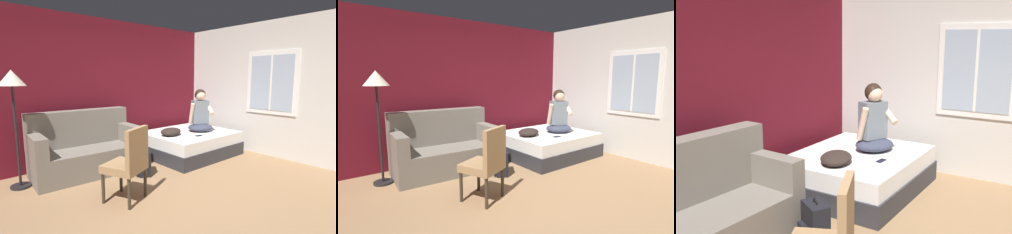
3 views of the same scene
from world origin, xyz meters
The scene contains 11 objects.
ground_plane centered at (0.00, 0.00, 0.00)m, with size 40.00×40.00×0.00m, color #93704C.
wall_back_accent centered at (0.00, 2.58, 1.35)m, with size 10.68×0.16×2.70m, color maroon.
wall_side_with_window centered at (2.92, 0.01, 1.35)m, with size 0.19×6.40×2.70m.
bed centered at (1.68, 1.53, 0.24)m, with size 1.76×1.49×0.48m.
couch centered at (-0.39, 1.95, 0.39)m, with size 1.75×0.92×1.04m.
side_chair centered at (-0.41, 0.58, 0.53)m, with size 0.61×0.61×0.98m.
person_seated centered at (1.90, 1.43, 0.84)m, with size 0.66×0.62×0.88m.
backpack centered at (0.28, 1.21, 0.19)m, with size 0.34×0.35×0.46m.
throw_pillow centered at (1.18, 1.54, 0.55)m, with size 0.48×0.36×0.14m, color #2D231E.
cell_phone centered at (1.53, 1.14, 0.48)m, with size 0.07×0.14×0.01m, color black.
floor_lamp centered at (-1.37, 2.00, 1.43)m, with size 0.36×0.36×1.70m.
Camera 1 is at (-2.16, -2.17, 1.60)m, focal length 28.00 mm.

